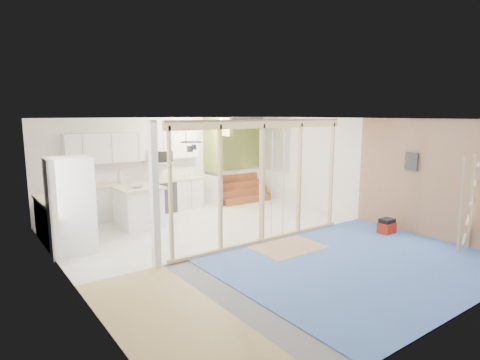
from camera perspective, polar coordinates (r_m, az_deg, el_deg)
room at (r=8.13m, az=1.59°, el=-0.52°), size 7.01×8.01×2.61m
floor_overlays at (r=8.53m, az=1.70°, el=-8.98°), size 7.00×8.00×0.03m
stud_frame at (r=7.94m, az=0.21°, el=1.36°), size 4.66×0.14×2.60m
base_cabinets at (r=10.49m, az=-16.93°, el=-3.31°), size 4.45×2.24×0.93m
upper_cabinets at (r=10.97m, az=-14.24°, el=4.51°), size 3.60×0.41×0.85m
green_partition at (r=12.29m, az=-1.22°, el=1.18°), size 2.25×1.51×2.60m
pot_rack at (r=9.45m, az=-6.90°, el=5.06°), size 0.52×0.52×0.72m
sheathing_panel at (r=9.52m, az=26.29°, el=-0.03°), size 0.02×4.00×2.60m
electrical_panel at (r=9.72m, az=23.19°, el=2.44°), size 0.04×0.30×0.40m
ceiling_light at (r=11.26m, az=-2.05°, el=8.58°), size 0.32×0.32×0.08m
fridge at (r=8.44m, az=-22.93°, el=-3.37°), size 0.87×0.84×1.88m
island at (r=9.90m, az=-14.20°, el=-3.76°), size 1.06×1.06×1.00m
bowl at (r=9.65m, az=-14.32°, el=-0.87°), size 0.26×0.26×0.06m
soap_bottle_a at (r=10.84m, az=-16.73°, el=0.49°), size 0.16×0.16×0.33m
soap_bottle_b at (r=11.66m, az=-6.92°, el=1.05°), size 0.09×0.09×0.18m
toolbox at (r=9.76m, az=20.14°, el=-6.23°), size 0.37×0.28×0.35m
ladder at (r=8.93m, az=29.62°, el=-2.92°), size 1.02×0.20×1.92m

